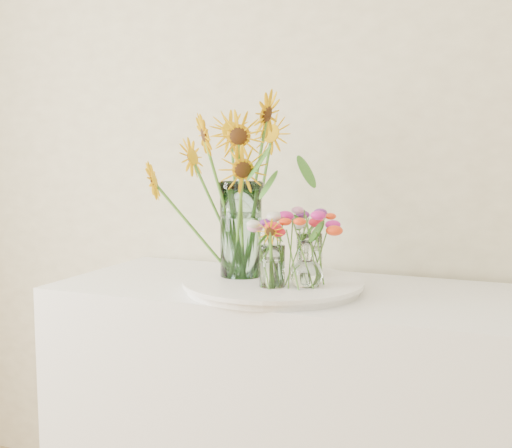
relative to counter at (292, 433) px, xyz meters
name	(u,v)px	position (x,y,z in m)	size (l,w,h in m)	color
counter	(292,433)	(0.00, 0.00, 0.00)	(1.40, 0.60, 0.90)	white
tray	(273,286)	(-0.04, -0.07, 0.46)	(0.49, 0.49, 0.03)	white
mason_jar	(241,230)	(-0.15, -0.04, 0.62)	(0.12, 0.12, 0.29)	#A2CEC9
sunflower_bouquet	(241,187)	(-0.15, -0.04, 0.74)	(0.79, 0.79, 0.54)	#E3A604
small_vase_a	(272,267)	(-0.01, -0.15, 0.53)	(0.07, 0.07, 0.12)	white
wildflower_posy_a	(272,251)	(-0.01, -0.15, 0.58)	(0.18, 0.18, 0.21)	#FF4116
small_vase_b	(306,265)	(0.07, -0.11, 0.54)	(0.09, 0.09, 0.13)	white
wildflower_posy_b	(307,248)	(0.07, -0.11, 0.59)	(0.23, 0.23, 0.22)	#FF4116
small_vase_c	(309,255)	(0.04, 0.04, 0.54)	(0.08, 0.08, 0.13)	white
wildflower_posy_c	(309,240)	(0.04, 0.04, 0.59)	(0.18, 0.18, 0.22)	#FF4116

